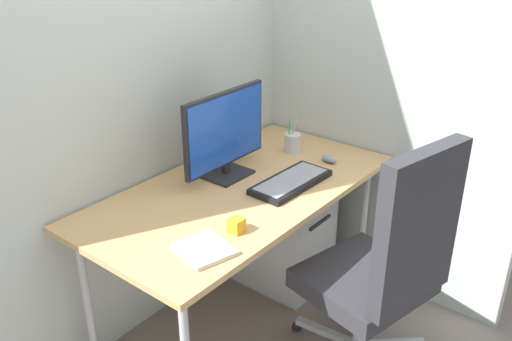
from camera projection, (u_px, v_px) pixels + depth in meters
ground_plane at (242, 322)px, 2.77m from camera, size 8.00×8.00×0.00m
wall_back at (167, 31)px, 2.41m from camera, size 2.48×0.04×2.80m
wall_side_right at (364, 21)px, 2.65m from camera, size 0.04×1.76×2.80m
desk at (240, 198)px, 2.47m from camera, size 1.48×0.76×0.76m
office_chair at (387, 263)px, 2.24m from camera, size 0.65×0.64×1.12m
filing_cabinet at (283, 229)px, 2.97m from camera, size 0.37×0.46×0.64m
monitor at (225, 133)px, 2.48m from camera, size 0.51×0.17×0.40m
keyboard at (291, 182)px, 2.47m from camera, size 0.41×0.19×0.03m
mouse at (329, 159)px, 2.70m from camera, size 0.07×0.10×0.04m
pen_holder at (292, 142)px, 2.81m from camera, size 0.08×0.08×0.18m
notebook at (205, 249)px, 1.98m from camera, size 0.22×0.23×0.02m
desk_clamp_accessory at (236, 225)px, 2.10m from camera, size 0.05×0.05×0.06m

